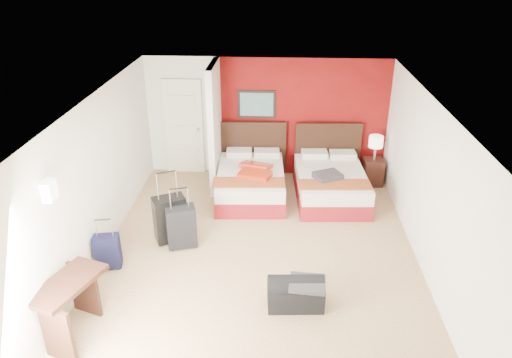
# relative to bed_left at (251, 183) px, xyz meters

# --- Properties ---
(ground) EXTENTS (6.50, 6.50, 0.00)m
(ground) POSITION_rel_bed_left_xyz_m (0.26, -2.10, -0.28)
(ground) COLOR tan
(ground) RESTS_ON ground
(room_walls) EXTENTS (5.02, 6.52, 2.50)m
(room_walls) POSITION_rel_bed_left_xyz_m (-1.14, -0.68, 0.98)
(room_walls) COLOR white
(room_walls) RESTS_ON ground
(red_accent_panel) EXTENTS (3.50, 0.04, 2.50)m
(red_accent_panel) POSITION_rel_bed_left_xyz_m (1.01, 1.13, 0.97)
(red_accent_panel) COLOR maroon
(red_accent_panel) RESTS_ON ground
(partition_wall) EXTENTS (0.12, 1.20, 2.50)m
(partition_wall) POSITION_rel_bed_left_xyz_m (-0.74, 0.51, 0.97)
(partition_wall) COLOR silver
(partition_wall) RESTS_ON ground
(entry_door) EXTENTS (0.82, 0.06, 2.05)m
(entry_door) POSITION_rel_bed_left_xyz_m (-1.49, 1.10, 0.75)
(entry_door) COLOR silver
(entry_door) RESTS_ON ground
(bed_left) EXTENTS (1.39, 1.92, 0.56)m
(bed_left) POSITION_rel_bed_left_xyz_m (0.00, 0.00, 0.00)
(bed_left) COLOR white
(bed_left) RESTS_ON ground
(bed_right) EXTENTS (1.41, 1.93, 0.56)m
(bed_right) POSITION_rel_bed_left_xyz_m (1.56, -0.01, 0.00)
(bed_right) COLOR silver
(bed_right) RESTS_ON ground
(red_suitcase_open) EXTENTS (0.79, 0.93, 0.10)m
(red_suitcase_open) POSITION_rel_bed_left_xyz_m (0.10, -0.10, 0.33)
(red_suitcase_open) COLOR #AE2B0E
(red_suitcase_open) RESTS_ON bed_left
(jacket_bundle) EXTENTS (0.59, 0.55, 0.11)m
(jacket_bundle) POSITION_rel_bed_left_xyz_m (1.46, -0.31, 0.34)
(jacket_bundle) COLOR #3A393E
(jacket_bundle) RESTS_ON bed_right
(nightstand) EXTENTS (0.41, 0.41, 0.55)m
(nightstand) POSITION_rel_bed_left_xyz_m (2.48, 0.67, -0.00)
(nightstand) COLOR #321710
(nightstand) RESTS_ON ground
(table_lamp) EXTENTS (0.34, 0.34, 0.51)m
(table_lamp) POSITION_rel_bed_left_xyz_m (2.48, 0.67, 0.52)
(table_lamp) COLOR beige
(table_lamp) RESTS_ON nightstand
(suitcase_black) EXTENTS (0.60, 0.52, 0.77)m
(suitcase_black) POSITION_rel_bed_left_xyz_m (-1.23, -1.67, 0.11)
(suitcase_black) COLOR black
(suitcase_black) RESTS_ON ground
(suitcase_charcoal) EXTENTS (0.53, 0.42, 0.69)m
(suitcase_charcoal) POSITION_rel_bed_left_xyz_m (-1.01, -1.84, 0.07)
(suitcase_charcoal) COLOR black
(suitcase_charcoal) RESTS_ON ground
(suitcase_navy) EXTENTS (0.41, 0.30, 0.53)m
(suitcase_navy) POSITION_rel_bed_left_xyz_m (-2.02, -2.48, -0.02)
(suitcase_navy) COLOR black
(suitcase_navy) RESTS_ON ground
(duffel_bag) EXTENTS (0.78, 0.45, 0.38)m
(duffel_bag) POSITION_rel_bed_left_xyz_m (0.81, -3.21, -0.09)
(duffel_bag) COLOR black
(duffel_bag) RESTS_ON ground
(jacket_draped) EXTENTS (0.51, 0.44, 0.06)m
(jacket_draped) POSITION_rel_bed_left_xyz_m (0.96, -3.26, 0.14)
(jacket_draped) COLOR #323136
(jacket_draped) RESTS_ON duffel_bag
(desk) EXTENTS (0.80, 1.09, 0.82)m
(desk) POSITION_rel_bed_left_xyz_m (-1.98, -3.90, 0.13)
(desk) COLOR #321810
(desk) RESTS_ON ground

